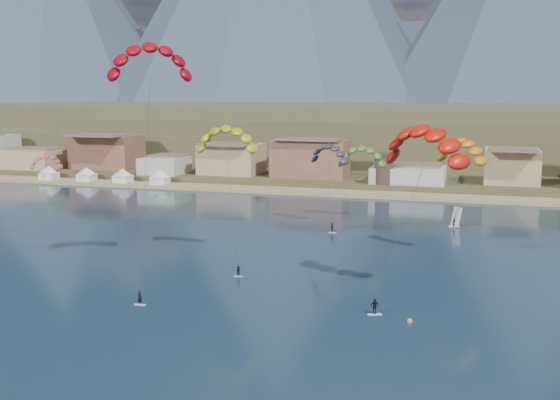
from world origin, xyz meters
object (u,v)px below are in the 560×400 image
(watchtower, at_px, (384,168))
(buoy, at_px, (410,321))
(kitesurfer_orange, at_px, (425,139))
(windsurfer, at_px, (455,221))
(kitesurfer_green, at_px, (362,154))
(kitesurfer_red, at_px, (150,56))
(kitesurfer_yellow, at_px, (227,135))

(watchtower, bearing_deg, buoy, -80.31)
(kitesurfer_orange, distance_m, windsurfer, 52.27)
(watchtower, relative_size, kitesurfer_green, 0.44)
(kitesurfer_orange, height_order, kitesurfer_green, kitesurfer_orange)
(kitesurfer_red, height_order, windsurfer, kitesurfer_red)
(kitesurfer_red, height_order, kitesurfer_orange, kitesurfer_red)
(kitesurfer_orange, bearing_deg, kitesurfer_yellow, 159.43)
(kitesurfer_red, distance_m, kitesurfer_green, 59.82)
(kitesurfer_yellow, bearing_deg, buoy, -36.77)
(watchtower, bearing_deg, kitesurfer_green, -88.46)
(kitesurfer_red, distance_m, kitesurfer_orange, 39.60)
(kitesurfer_red, distance_m, windsurfer, 71.98)
(windsurfer, bearing_deg, buoy, -92.60)
(watchtower, xyz_separation_m, kitesurfer_orange, (18.11, -93.36, 14.45))
(kitesurfer_red, height_order, kitesurfer_yellow, kitesurfer_red)
(kitesurfer_red, bearing_deg, buoy, -13.75)
(watchtower, relative_size, buoy, 13.54)
(watchtower, xyz_separation_m, kitesurfer_yellow, (-14.15, -81.25, 13.60))
(kitesurfer_red, relative_size, buoy, 55.61)
(windsurfer, height_order, buoy, windsurfer)
(kitesurfer_green, height_order, buoy, kitesurfer_green)
(kitesurfer_green, bearing_deg, kitesurfer_yellow, -111.73)
(kitesurfer_red, xyz_separation_m, kitesurfer_orange, (37.95, 2.64, -10.99))
(kitesurfer_yellow, bearing_deg, watchtower, 80.12)
(windsurfer, bearing_deg, kitesurfer_red, -128.45)
(windsurfer, bearing_deg, kitesurfer_yellow, -133.83)
(watchtower, distance_m, kitesurfer_orange, 96.19)
(watchtower, height_order, kitesurfer_green, kitesurfer_green)
(kitesurfer_orange, distance_m, kitesurfer_green, 53.69)
(watchtower, height_order, kitesurfer_orange, kitesurfer_orange)
(kitesurfer_yellow, bearing_deg, kitesurfer_orange, -20.57)
(watchtower, bearing_deg, windsurfer, -65.27)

